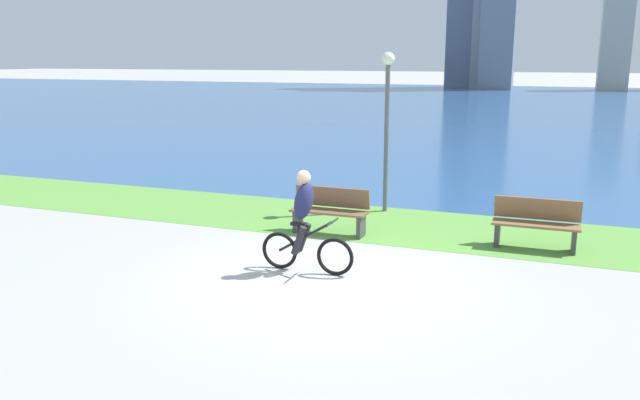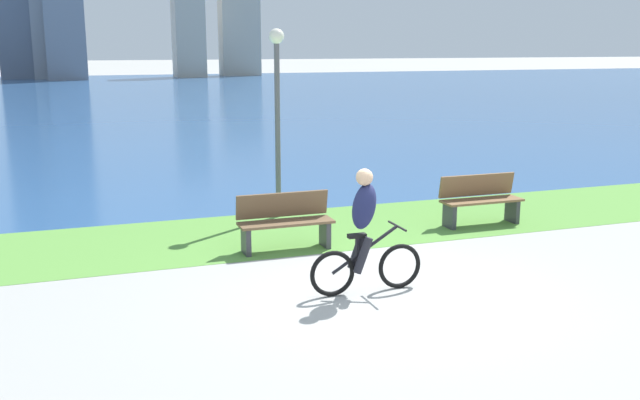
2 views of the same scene
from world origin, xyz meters
name	(u,v)px [view 1 (image 1 of 2)]	position (x,y,z in m)	size (l,w,h in m)	color
ground_plane	(317,276)	(0.00, 0.00, 0.00)	(300.00, 300.00, 0.00)	#9E9E99
grass_strip_bayside	(377,223)	(0.00, 3.47, 0.00)	(120.00, 2.94, 0.01)	#59933D
bay_water_surface	(511,106)	(0.00, 38.54, 0.00)	(300.00, 67.19, 0.00)	#2D568C
cyclist_lead	(305,221)	(-0.27, 0.15, 0.83)	(1.56, 0.52, 1.65)	black
bench_near_path	(536,224)	(3.11, 2.80, 0.45)	(1.50, 0.47, 0.90)	brown
bench_far_along_path	(330,211)	(-0.66, 2.43, 0.45)	(1.50, 0.47, 0.90)	brown
lamppost_tall	(387,107)	(-0.14, 4.59, 2.31)	(0.28, 0.28, 3.47)	#595960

